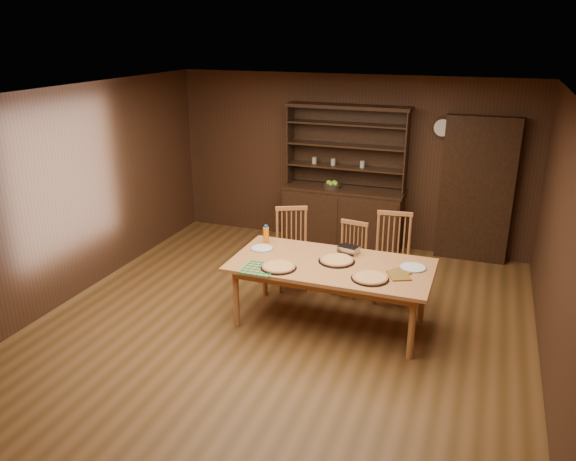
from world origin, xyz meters
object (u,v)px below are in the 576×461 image
at_px(chair_center, 351,256).
at_px(dining_table, 331,269).
at_px(chair_left, 292,245).
at_px(china_hutch, 343,210).
at_px(juice_bottle, 266,235).
at_px(chair_right, 392,254).

bearing_deg(chair_center, dining_table, -81.75).
bearing_deg(dining_table, chair_center, 89.53).
bearing_deg(chair_left, china_hutch, 55.82).
relative_size(china_hutch, dining_table, 0.97).
xyz_separation_m(chair_center, juice_bottle, (-0.93, -0.55, 0.36)).
bearing_deg(juice_bottle, dining_table, -20.81).
relative_size(chair_left, chair_right, 0.96).
relative_size(china_hutch, chair_left, 2.05).
relative_size(chair_left, juice_bottle, 4.69).
xyz_separation_m(chair_left, chair_center, (0.77, 0.07, -0.07)).
bearing_deg(chair_left, juice_bottle, -133.78).
xyz_separation_m(china_hutch, chair_right, (1.02, -1.51, -0.01)).
bearing_deg(chair_right, dining_table, -126.31).
xyz_separation_m(chair_left, chair_right, (1.29, 0.09, 0.03)).
bearing_deg(juice_bottle, chair_center, 30.51).
bearing_deg(dining_table, china_hutch, 101.56).
relative_size(chair_center, juice_bottle, 4.14).
height_order(dining_table, juice_bottle, juice_bottle).
bearing_deg(china_hutch, chair_right, -55.91).
xyz_separation_m(china_hutch, chair_center, (0.51, -1.53, -0.10)).
relative_size(china_hutch, juice_bottle, 9.61).
height_order(chair_left, chair_right, chair_right).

